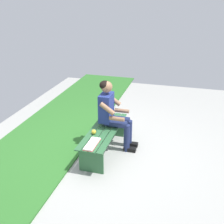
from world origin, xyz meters
The scene contains 6 objects.
ground_plane centered at (0.91, 1.00, -0.02)m, with size 10.00×7.00×0.04m, color #9E9E99.
grass_strip centered at (0.00, -1.20, 0.01)m, with size 9.00×1.64×0.03m, color #2D6B28.
bench_near centered at (0.00, 0.00, 0.33)m, with size 1.52×0.47×0.44m.
person_seated centered at (-0.23, 0.10, 0.68)m, with size 0.50×0.69×1.24m.
apple centered at (0.20, -0.11, 0.48)m, with size 0.08×0.08×0.08m, color gold.
book_open centered at (0.53, -0.02, 0.45)m, with size 0.41×0.16×0.02m.
Camera 1 is at (4.10, 1.30, 2.65)m, focal length 44.90 mm.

